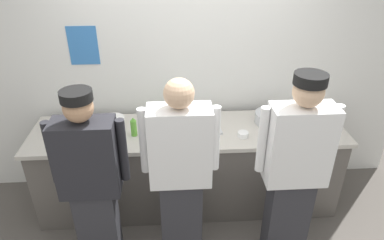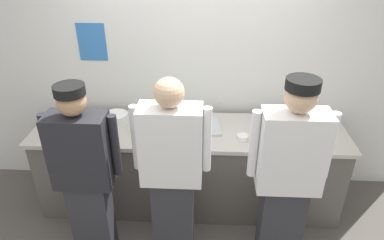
% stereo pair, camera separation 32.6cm
% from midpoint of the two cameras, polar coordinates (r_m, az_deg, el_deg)
% --- Properties ---
extents(ground_plane, '(9.00, 9.00, 0.00)m').
position_cam_midpoint_polar(ground_plane, '(3.63, 1.93, -17.18)').
color(ground_plane, '#514C47').
extents(wall_back, '(4.74, 0.11, 2.78)m').
position_cam_midpoint_polar(wall_back, '(3.60, 2.58, 9.06)').
color(wall_back, silver).
rests_on(wall_back, ground).
extents(prep_counter, '(3.02, 0.73, 0.90)m').
position_cam_midpoint_polar(prep_counter, '(3.61, 2.18, -7.78)').
color(prep_counter, '#56514C').
rests_on(prep_counter, ground).
extents(chef_near_left, '(0.60, 0.24, 1.65)m').
position_cam_midpoint_polar(chef_near_left, '(2.91, -14.08, -8.57)').
color(chef_near_left, '#2D2D33').
rests_on(chef_near_left, ground).
extents(chef_center, '(0.62, 0.24, 1.71)m').
position_cam_midpoint_polar(chef_center, '(2.81, 0.01, -8.47)').
color(chef_center, '#2D2D33').
rests_on(chef_center, ground).
extents(chef_far_right, '(0.63, 0.24, 1.74)m').
position_cam_midpoint_polar(chef_far_right, '(2.86, 18.60, -8.82)').
color(chef_far_right, '#2D2D33').
rests_on(chef_far_right, ground).
extents(plate_stack_front, '(0.23, 0.23, 0.10)m').
position_cam_midpoint_polar(plate_stack_front, '(3.51, -9.69, 0.26)').
color(plate_stack_front, white).
rests_on(plate_stack_front, prep_counter).
extents(plate_stack_rear, '(0.21, 0.21, 0.08)m').
position_cam_midpoint_polar(plate_stack_rear, '(3.59, -16.94, -0.13)').
color(plate_stack_rear, white).
rests_on(plate_stack_rear, prep_counter).
extents(mixing_bowl_steel, '(0.33, 0.33, 0.11)m').
position_cam_midpoint_polar(mixing_bowl_steel, '(3.51, 16.02, -0.42)').
color(mixing_bowl_steel, '#B7BABF').
rests_on(mixing_bowl_steel, prep_counter).
extents(sheet_tray, '(0.47, 0.40, 0.02)m').
position_cam_midpoint_polar(sheet_tray, '(3.39, 3.69, -1.19)').
color(sheet_tray, '#B7BABF').
rests_on(sheet_tray, prep_counter).
extents(squeeze_bottle_primary, '(0.06, 0.06, 0.20)m').
position_cam_midpoint_polar(squeeze_bottle_primary, '(3.51, -1.47, 1.62)').
color(squeeze_bottle_primary, '#56A333').
rests_on(squeeze_bottle_primary, prep_counter).
extents(squeeze_bottle_secondary, '(0.06, 0.06, 0.19)m').
position_cam_midpoint_polar(squeeze_bottle_secondary, '(3.30, -6.65, -0.67)').
color(squeeze_bottle_secondary, '#56A333').
rests_on(squeeze_bottle_secondary, prep_counter).
extents(ramekin_green_sauce, '(0.11, 0.11, 0.04)m').
position_cam_midpoint_polar(ramekin_green_sauce, '(3.68, 20.02, -0.22)').
color(ramekin_green_sauce, white).
rests_on(ramekin_green_sauce, prep_counter).
extents(ramekin_orange_sauce, '(0.10, 0.10, 0.05)m').
position_cam_midpoint_polar(ramekin_orange_sauce, '(3.25, 11.11, -2.88)').
color(ramekin_orange_sauce, white).
rests_on(ramekin_orange_sauce, prep_counter).
extents(deli_cup, '(0.09, 0.09, 0.10)m').
position_cam_midpoint_polar(deli_cup, '(3.29, -13.43, -2.27)').
color(deli_cup, white).
rests_on(deli_cup, prep_counter).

